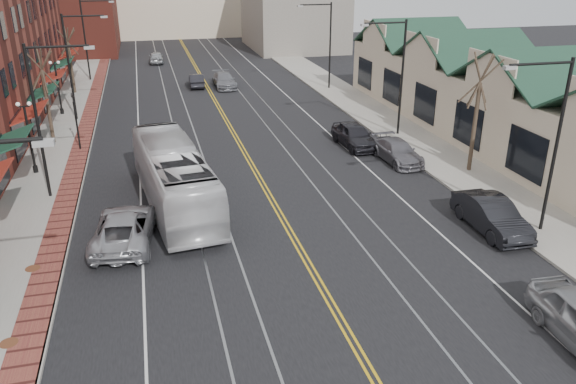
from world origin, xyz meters
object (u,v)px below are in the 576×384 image
parked_suv (124,228)px  parked_car_d (354,135)px  parked_car_b (491,215)px  transit_bus (174,177)px  parked_car_c (398,152)px

parked_suv → parked_car_d: 18.39m
parked_suv → parked_car_b: 17.01m
transit_bus → parked_car_b: bearing=148.7°
parked_car_c → parked_suv: bearing=-159.5°
transit_bus → parked_car_c: size_ratio=2.50×
parked_car_b → parked_car_d: size_ratio=1.02×
parked_car_d → parked_suv: bearing=-147.6°
transit_bus → parked_car_d: size_ratio=2.45×
parked_car_b → parked_car_d: parked_car_d is taller
parked_suv → parked_car_c: (16.57, 7.09, -0.09)m
transit_bus → parked_car_d: (12.50, 7.04, -0.81)m
transit_bus → parked_car_d: bearing=-157.2°
transit_bus → parked_car_c: 14.53m
transit_bus → parked_suv: size_ratio=2.13×
transit_bus → parked_car_c: (14.07, 3.49, -0.95)m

